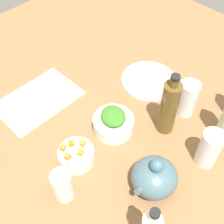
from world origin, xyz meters
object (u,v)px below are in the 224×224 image
(cutting_board, at_px, (38,100))
(plate_tofu, at_px, (149,80))
(bowl_greens, at_px, (113,124))
(drinking_glass_2, at_px, (187,98))
(teapot, at_px, (154,177))
(drinking_glass_0, at_px, (63,185))
(drinking_glass_1, at_px, (209,149))
(bowl_carrots, at_px, (76,156))
(bottle_1, at_px, (169,107))

(cutting_board, bearing_deg, plate_tofu, 148.51)
(bowl_greens, distance_m, drinking_glass_2, 0.29)
(cutting_board, relative_size, teapot, 1.96)
(bowl_greens, height_order, drinking_glass_0, drinking_glass_0)
(plate_tofu, relative_size, drinking_glass_1, 1.63)
(bowl_greens, height_order, teapot, teapot)
(bowl_greens, xyz_separation_m, drinking_glass_0, (0.29, 0.07, 0.03))
(drinking_glass_0, height_order, drinking_glass_2, drinking_glass_2)
(plate_tofu, distance_m, drinking_glass_2, 0.22)
(plate_tofu, relative_size, bowl_greens, 1.57)
(bowl_carrots, bearing_deg, bottle_1, 158.16)
(plate_tofu, bearing_deg, teapot, 41.36)
(cutting_board, relative_size, bowl_greens, 2.13)
(drinking_glass_0, relative_size, drinking_glass_1, 0.81)
(bottle_1, relative_size, drinking_glass_1, 1.81)
(teapot, xyz_separation_m, drinking_glass_0, (0.22, -0.18, 0.00))
(drinking_glass_0, bearing_deg, drinking_glass_2, 173.29)
(bowl_greens, bearing_deg, plate_tofu, -166.40)
(bowl_carrots, height_order, drinking_glass_1, drinking_glass_1)
(cutting_board, xyz_separation_m, bottle_1, (-0.25, 0.45, 0.11))
(bottle_1, xyz_separation_m, drinking_glass_0, (0.43, -0.06, -0.06))
(cutting_board, distance_m, bowl_carrots, 0.33)
(drinking_glass_1, bearing_deg, drinking_glass_2, -126.70)
(bowl_carrots, height_order, drinking_glass_2, drinking_glass_2)
(cutting_board, bearing_deg, teapot, 93.62)
(plate_tofu, height_order, drinking_glass_0, drinking_glass_0)
(drinking_glass_0, bearing_deg, teapot, 140.56)
(bowl_carrots, relative_size, bottle_1, 0.47)
(plate_tofu, bearing_deg, drinking_glass_2, 81.09)
(cutting_board, height_order, drinking_glass_2, drinking_glass_2)
(plate_tofu, xyz_separation_m, bowl_carrots, (0.47, 0.07, 0.02))
(drinking_glass_2, bearing_deg, drinking_glass_1, 53.30)
(drinking_glass_2, bearing_deg, teapot, 18.97)
(drinking_glass_0, xyz_separation_m, drinking_glass_2, (-0.55, 0.06, 0.01))
(bottle_1, bearing_deg, plate_tofu, -126.76)
(cutting_board, height_order, bowl_carrots, bowl_carrots)
(bottle_1, xyz_separation_m, drinking_glass_2, (-0.12, 0.00, -0.04))
(cutting_board, xyz_separation_m, bowl_carrots, (0.07, 0.32, 0.02))
(plate_tofu, xyz_separation_m, teapot, (0.36, 0.32, 0.05))
(bowl_greens, relative_size, bowl_carrots, 1.22)
(teapot, height_order, drinking_glass_0, teapot)
(drinking_glass_0, relative_size, drinking_glass_2, 0.81)
(bowl_carrots, relative_size, drinking_glass_0, 1.04)
(bowl_greens, height_order, drinking_glass_2, drinking_glass_2)
(plate_tofu, distance_m, drinking_glass_0, 0.60)
(plate_tofu, bearing_deg, bottle_1, 53.24)
(bowl_carrots, distance_m, teapot, 0.27)
(bottle_1, bearing_deg, cutting_board, -60.93)
(drinking_glass_2, bearing_deg, bowl_greens, -28.01)
(cutting_board, xyz_separation_m, drinking_glass_0, (0.18, 0.39, 0.05))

